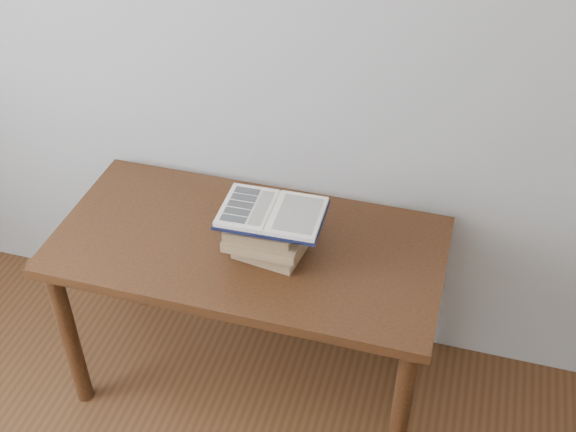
% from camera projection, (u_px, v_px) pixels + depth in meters
% --- Properties ---
extents(desk, '(1.30, 0.65, 0.69)m').
position_uv_depth(desk, '(249.00, 264.00, 2.46)').
color(desk, '#492D12').
rests_on(desk, ground).
extents(book_stack, '(0.26, 0.20, 0.16)m').
position_uv_depth(book_stack, '(267.00, 236.00, 2.29)').
color(book_stack, '#A28754').
rests_on(book_stack, desk).
extents(open_book, '(0.33, 0.23, 0.03)m').
position_uv_depth(open_book, '(272.00, 213.00, 2.24)').
color(open_book, black).
rests_on(open_book, book_stack).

